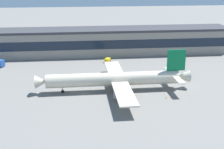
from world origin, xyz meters
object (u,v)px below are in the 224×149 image
(airliner, at_px, (116,79))
(baggage_tug, at_px, (107,60))
(traffic_cone_0, at_px, (130,105))
(traffic_cone_1, at_px, (171,97))
(traffic_cone_2, at_px, (166,98))

(airliner, bearing_deg, baggage_tug, 88.84)
(traffic_cone_0, bearing_deg, baggage_tug, 92.24)
(traffic_cone_0, relative_size, traffic_cone_1, 1.03)
(traffic_cone_0, xyz_separation_m, traffic_cone_2, (13.61, 4.96, -0.09))
(traffic_cone_1, bearing_deg, airliner, 154.10)
(airliner, distance_m, traffic_cone_2, 19.45)
(traffic_cone_1, bearing_deg, traffic_cone_2, -167.33)
(traffic_cone_0, bearing_deg, airliner, 101.32)
(airliner, distance_m, baggage_tug, 39.11)
(baggage_tug, distance_m, traffic_cone_2, 50.85)
(traffic_cone_0, distance_m, traffic_cone_2, 14.48)
(traffic_cone_1, height_order, traffic_cone_2, traffic_cone_1)
(traffic_cone_2, bearing_deg, traffic_cone_1, 12.67)
(baggage_tug, xyz_separation_m, traffic_cone_1, (17.67, -47.91, -0.73))
(baggage_tug, relative_size, traffic_cone_0, 5.67)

